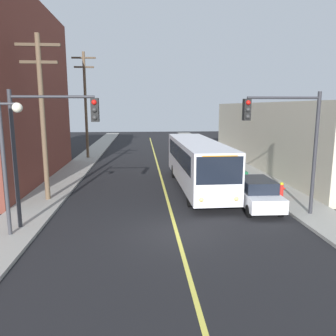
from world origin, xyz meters
TOP-DOWN VIEW (x-y plane):
  - ground_plane at (0.00, 0.00)m, footprint 120.00×120.00m
  - sidewalk_left at (-7.25, 10.00)m, footprint 2.50×90.00m
  - sidewalk_right at (7.25, 10.00)m, footprint 2.50×90.00m
  - lane_stripe_center at (0.00, 15.00)m, footprint 0.16×60.00m
  - building_right_warehouse at (14.50, 15.76)m, footprint 12.00×26.15m
  - city_bus at (2.20, 7.98)m, footprint 2.79×12.20m
  - parked_car_white at (4.65, 3.24)m, footprint 1.89×4.44m
  - parked_car_green at (4.85, 10.23)m, footprint 1.86×4.42m
  - utility_pole_near at (-6.96, 5.45)m, footprint 2.40×0.28m
  - utility_pole_mid at (-7.18, 21.67)m, footprint 2.40×0.28m
  - traffic_signal_left_corner at (-5.41, 0.87)m, footprint 3.75×0.48m
  - traffic_signal_right_corner at (5.41, 1.67)m, footprint 3.75×0.48m
  - street_lamp_left at (-6.83, -0.01)m, footprint 0.98×0.40m
  - fire_hydrant at (6.85, 5.03)m, footprint 0.44×0.26m

SIDE VIEW (x-z plane):
  - ground_plane at x=0.00m, z-range 0.00..0.00m
  - lane_stripe_center at x=0.00m, z-range 0.00..0.01m
  - sidewalk_left at x=-7.25m, z-range 0.00..0.15m
  - sidewalk_right at x=7.25m, z-range 0.00..0.15m
  - fire_hydrant at x=6.85m, z-range 0.16..1.00m
  - parked_car_white at x=4.65m, z-range 0.03..1.65m
  - parked_car_green at x=4.85m, z-range 0.03..1.65m
  - city_bus at x=2.20m, z-range 0.22..3.42m
  - building_right_warehouse at x=14.50m, z-range 0.00..5.79m
  - street_lamp_left at x=-6.83m, z-range 0.99..6.49m
  - traffic_signal_left_corner at x=-5.41m, z-range 1.30..7.30m
  - traffic_signal_right_corner at x=5.41m, z-range 1.30..7.30m
  - utility_pole_near at x=-6.96m, z-range 0.63..9.79m
  - utility_pole_mid at x=-7.18m, z-range 0.66..11.39m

